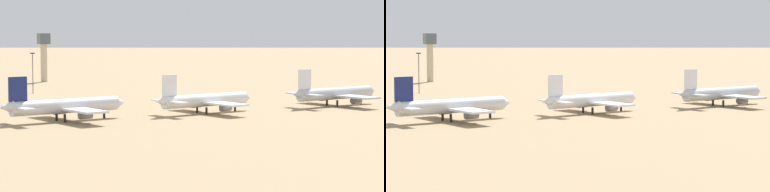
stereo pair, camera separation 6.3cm
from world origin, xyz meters
TOP-DOWN VIEW (x-y plane):
  - ground at (0.00, 0.00)m, footprint 4000.00×4000.00m
  - ridge_center at (411.98, 1139.88)m, footprint 354.37×252.31m
  - parked_jet_navy_3 at (-50.28, 8.14)m, footprint 41.38×35.10m
  - parked_jet_white_4 at (-3.17, 7.73)m, footprint 38.90×33.08m
  - parked_jet_white_5 at (48.72, 7.77)m, footprint 40.15×34.04m
  - control_tower at (1.05, 174.40)m, footprint 5.20×5.20m
  - light_pole_mid at (-25.93, 110.20)m, footprint 1.80×0.50m

SIDE VIEW (x-z plane):
  - ground at x=0.00m, z-range 0.00..0.00m
  - parked_jet_white_4 at x=-3.17m, z-range -2.22..10.65m
  - parked_jet_white_5 at x=48.72m, z-range -2.28..10.98m
  - parked_jet_navy_3 at x=-50.28m, z-range -2.35..11.31m
  - light_pole_mid at x=-25.93m, z-range 1.22..17.90m
  - control_tower at x=1.05m, z-range 2.45..26.13m
  - ridge_center at x=411.98m, z-range 0.00..69.31m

